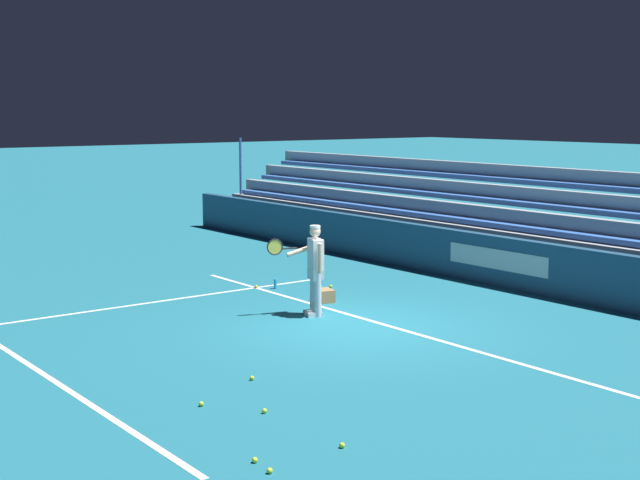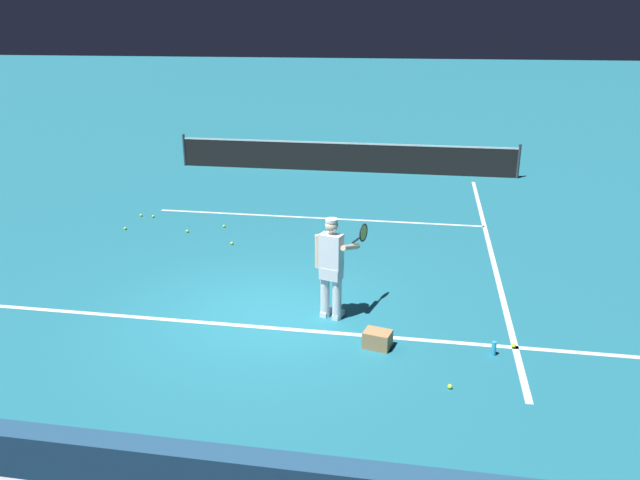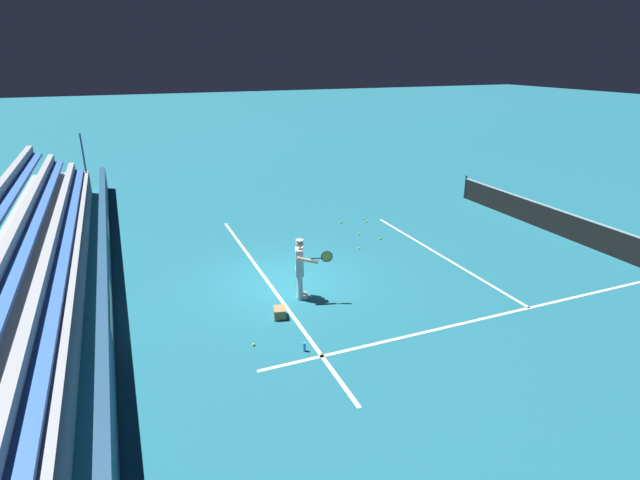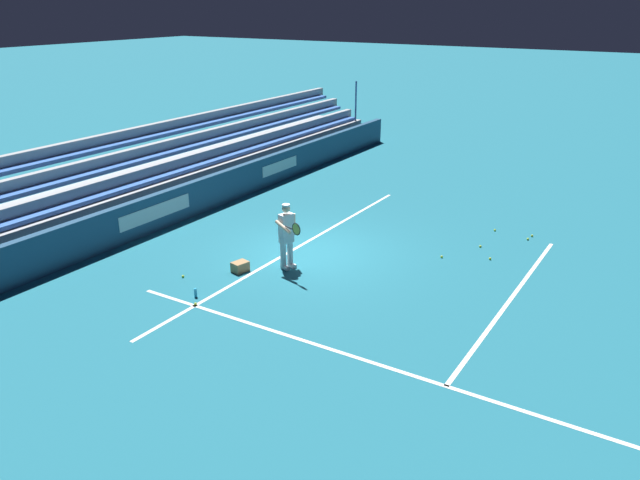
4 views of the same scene
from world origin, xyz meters
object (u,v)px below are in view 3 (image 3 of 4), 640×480
tennis_ball_near_player (359,248)px  ball_box_cardboard (280,313)px  tennis_ball_by_box (367,221)px  tennis_ball_midcourt (321,354)px  tennis_ball_on_baseline (341,222)px  tennis_ball_stray_back (364,219)px  tennis_player (301,268)px  tennis_ball_far_left (380,239)px  water_bottle (304,347)px  tennis_ball_toward_net (359,234)px  tennis_net (559,222)px  tennis_ball_far_right (254,344)px

tennis_ball_near_player → ball_box_cardboard: bearing=-48.8°
ball_box_cardboard → tennis_ball_by_box: (-6.11, 5.67, -0.10)m
tennis_ball_midcourt → tennis_ball_by_box: same height
ball_box_cardboard → tennis_ball_midcourt: bearing=9.1°
tennis_ball_midcourt → tennis_ball_on_baseline: (-8.38, 4.31, 0.00)m
tennis_ball_stray_back → tennis_ball_near_player: bearing=-29.7°
tennis_player → tennis_ball_by_box: size_ratio=25.98×
tennis_ball_far_left → tennis_player: bearing=-52.8°
tennis_ball_stray_back → water_bottle: bearing=-34.8°
ball_box_cardboard → tennis_ball_toward_net: 6.73m
tennis_player → tennis_net: (-1.22, 10.70, -0.40)m
tennis_ball_on_baseline → tennis_net: tennis_net is taller
ball_box_cardboard → tennis_ball_toward_net: bearing=135.8°
tennis_ball_stray_back → tennis_net: 7.35m
tennis_net → tennis_ball_near_player: bearing=-101.2°
tennis_ball_near_player → tennis_ball_far_left: 1.28m
tennis_ball_midcourt → water_bottle: size_ratio=0.30×
tennis_ball_stray_back → tennis_ball_far_left: size_ratio=1.00×
tennis_ball_by_box → tennis_ball_near_player: 3.03m
tennis_ball_by_box → tennis_net: bearing=55.6°
tennis_ball_midcourt → water_bottle: (-0.32, -0.28, 0.08)m
tennis_net → ball_box_cardboard: bearing=-79.9°
tennis_ball_on_baseline → ball_box_cardboard: bearing=-36.1°
tennis_ball_toward_net → tennis_net: size_ratio=0.01×
tennis_ball_on_baseline → tennis_ball_by_box: same height
tennis_ball_far_right → tennis_ball_stray_back: bearing=138.3°
water_bottle → tennis_player: bearing=161.4°
tennis_ball_near_player → tennis_ball_stray_back: bearing=150.3°
tennis_ball_stray_back → tennis_ball_on_baseline: size_ratio=1.00×
tennis_net → tennis_ball_far_left: bearing=-107.8°
tennis_ball_stray_back → tennis_ball_toward_net: bearing=-32.1°
tennis_ball_far_right → tennis_ball_toward_net: same height
tennis_ball_on_baseline → tennis_ball_near_player: (2.81, -0.59, 0.00)m
tennis_ball_stray_back → tennis_ball_near_player: same height
ball_box_cardboard → tennis_net: size_ratio=0.04×
tennis_ball_near_player → tennis_ball_far_left: size_ratio=1.00×
tennis_net → tennis_ball_midcourt: bearing=-70.1°
ball_box_cardboard → tennis_ball_on_baseline: size_ratio=6.06×
tennis_ball_by_box → tennis_net: size_ratio=0.01×
tennis_ball_on_baseline → tennis_ball_far_right: 9.29m
tennis_ball_far_right → tennis_ball_toward_net: 8.17m
tennis_ball_by_box → water_bottle: water_bottle is taller
tennis_ball_stray_back → tennis_ball_by_box: size_ratio=1.00×
ball_box_cardboard → tennis_ball_on_baseline: 7.86m
tennis_ball_stray_back → tennis_ball_by_box: (0.34, -0.03, 0.00)m
tennis_player → tennis_ball_near_player: (-2.72, 3.16, -0.86)m
tennis_ball_midcourt → tennis_ball_near_player: bearing=146.2°
ball_box_cardboard → tennis_net: tennis_net is taller
water_bottle → tennis_net: tennis_net is taller
tennis_ball_near_player → tennis_ball_by_box: bearing=147.6°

